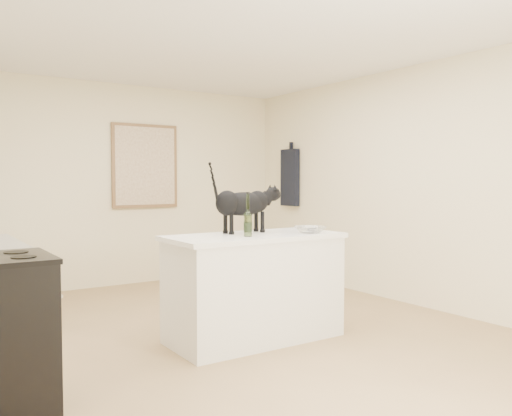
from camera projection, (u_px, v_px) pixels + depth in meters
The scene contains 12 objects.
floor at pixel (232, 335), 4.64m from camera, with size 5.50×5.50×0.00m, color #A48257.
ceiling at pixel (232, 34), 4.51m from camera, with size 5.50×5.50×0.00m, color white.
wall_back at pixel (123, 185), 6.86m from camera, with size 4.50×4.50×0.00m, color beige.
wall_right at pixel (407, 186), 5.82m from camera, with size 5.50×5.50×0.00m, color beige.
island_base at pixel (254, 289), 4.50m from camera, with size 1.44×0.67×0.86m, color white.
island_top at pixel (254, 237), 4.48m from camera, with size 1.50×0.70×0.04m, color white.
artwork_frame at pixel (145, 166), 6.99m from camera, with size 0.90×0.03×1.10m, color brown.
artwork_canvas at pixel (146, 166), 6.97m from camera, with size 0.82×0.00×1.02m, color beige.
hanging_garment at pixel (290, 178), 7.48m from camera, with size 0.08×0.34×0.80m, color black.
black_cat at pixel (243, 207), 4.58m from camera, with size 0.65×0.19×0.45m, color black, non-canonical shape.
wine_bottle at pixel (248, 217), 4.31m from camera, with size 0.07×0.07×0.32m, color #385C25.
glass_bowl at pixel (310, 230), 4.58m from camera, with size 0.25×0.25×0.06m, color white.
Camera 1 is at (-2.36, -3.92, 1.35)m, focal length 37.16 mm.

